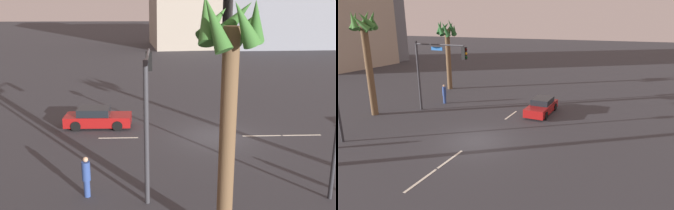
{
  "view_description": "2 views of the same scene",
  "coord_description": "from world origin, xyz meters",
  "views": [
    {
      "loc": [
        3.84,
        22.77,
        8.32
      ],
      "look_at": [
        2.84,
        -0.62,
        1.86
      ],
      "focal_mm": 42.77,
      "sensor_mm": 36.0,
      "label": 1
    },
    {
      "loc": [
        -15.06,
        -8.92,
        7.5
      ],
      "look_at": [
        3.25,
        -0.71,
        1.66
      ],
      "focal_mm": 30.74,
      "sensor_mm": 36.0,
      "label": 2
    }
  ],
  "objects": [
    {
      "name": "traffic_signal",
      "position": [
        4.02,
        6.11,
        4.07
      ],
      "size": [
        0.37,
        5.09,
        5.97
      ],
      "color": "#38383D",
      "rests_on": "ground_plane"
    },
    {
      "name": "palm_tree_2",
      "position": [
        1.4,
        10.48,
        5.99
      ],
      "size": [
        2.45,
        2.45,
        8.44
      ],
      "color": "brown",
      "rests_on": "ground_plane"
    },
    {
      "name": "pedestrian_1",
      "position": [
        6.62,
        7.2,
        0.95
      ],
      "size": [
        0.49,
        0.49,
        1.81
      ],
      "color": "#2D478C",
      "rests_on": "ground_plane"
    },
    {
      "name": "lane_stripe_3",
      "position": [
        -2.87,
        0.0,
        0.01
      ],
      "size": [
        2.36,
        0.14,
        0.01
      ],
      "primitive_type": "cube",
      "color": "silver",
      "rests_on": "ground_plane"
    },
    {
      "name": "lane_stripe_2",
      "position": [
        -5.35,
        0.0,
        0.01
      ],
      "size": [
        2.37,
        0.14,
        0.01
      ],
      "primitive_type": "cube",
      "color": "silver",
      "rests_on": "ground_plane"
    },
    {
      "name": "lane_stripe_4",
      "position": [
        5.86,
        0.0,
        0.01
      ],
      "size": [
        2.38,
        0.14,
        0.01
      ],
      "primitive_type": "cube",
      "color": "silver",
      "rests_on": "ground_plane"
    },
    {
      "name": "palm_tree_1",
      "position": [
        11.92,
        10.31,
        5.51
      ],
      "size": [
        2.51,
        2.5,
        7.81
      ],
      "color": "brown",
      "rests_on": "ground_plane"
    },
    {
      "name": "car_0",
      "position": [
        7.37,
        -2.16,
        0.61
      ],
      "size": [
        4.27,
        1.84,
        1.3
      ],
      "color": "maroon",
      "rests_on": "ground_plane"
    },
    {
      "name": "ground_plane",
      "position": [
        0.0,
        0.0,
        0.0
      ],
      "size": [
        220.0,
        220.0,
        0.0
      ],
      "primitive_type": "plane",
      "color": "#333338"
    }
  ]
}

